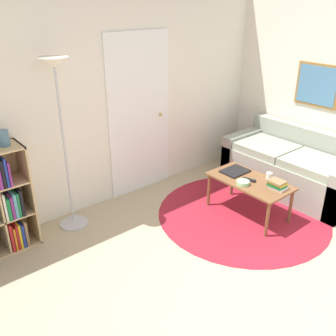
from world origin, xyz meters
TOP-DOWN VIEW (x-y plane):
  - ground_plane at (0.00, 0.00)m, footprint 14.00×14.00m
  - wall_back at (0.02, 2.64)m, footprint 7.64×0.11m
  - wall_right at (2.34, 1.31)m, footprint 0.08×5.61m
  - rug at (0.93, 1.30)m, footprint 1.98×1.98m
  - floor_lamp at (-0.69, 2.38)m, footprint 0.31×0.31m
  - couch at (1.95, 1.32)m, footprint 0.82×1.71m
  - coffee_table at (0.98, 1.28)m, footprint 0.50×0.93m
  - laptop at (1.01, 1.53)m, footprint 0.31×0.24m
  - bowl at (0.84, 1.26)m, footprint 0.14×0.14m
  - book_stack_on_table at (1.05, 0.96)m, footprint 0.15×0.18m
  - cup at (1.16, 1.16)m, footprint 0.07×0.07m
  - remote at (0.96, 1.28)m, footprint 0.08×0.16m
  - vase_on_shelf at (-1.24, 2.42)m, footprint 0.10×0.10m

SIDE VIEW (x-z plane):
  - ground_plane at x=0.00m, z-range 0.00..0.00m
  - rug at x=0.93m, z-range 0.00..0.01m
  - couch at x=1.95m, z-range -0.10..0.68m
  - coffee_table at x=0.98m, z-range 0.17..0.61m
  - laptop at x=1.01m, z-range 0.44..0.46m
  - remote at x=0.96m, z-range 0.44..0.46m
  - bowl at x=0.84m, z-range 0.44..0.48m
  - cup at x=1.16m, z-range 0.44..0.52m
  - book_stack_on_table at x=1.05m, z-range 0.44..0.53m
  - vase_on_shelf at x=-1.24m, z-range 1.07..1.22m
  - wall_back at x=0.02m, z-range -0.01..2.59m
  - wall_right at x=2.34m, z-range 0.00..2.60m
  - floor_lamp at x=-0.69m, z-range 0.53..2.35m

